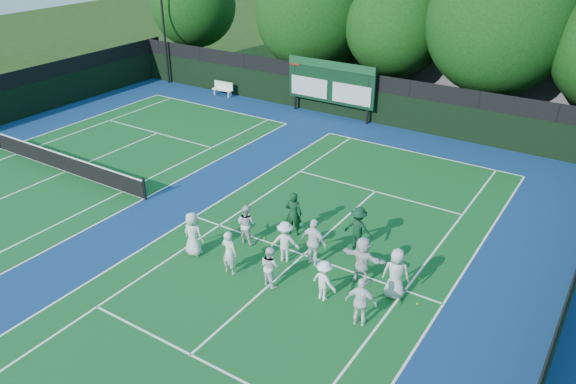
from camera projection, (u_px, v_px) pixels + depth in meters
The scene contains 32 objects.
ground at pixel (289, 268), 20.64m from camera, with size 120.00×120.00×0.00m, color #1A340E.
court_apron at pixel (186, 213), 24.30m from camera, with size 34.00×32.00×0.01m, color navy.
near_court at pixel (303, 255), 21.39m from camera, with size 11.05×23.85×0.01m.
left_court at pixel (66, 171), 28.18m from camera, with size 11.05×23.85×0.01m.
back_fence at pixel (348, 96), 34.92m from camera, with size 34.00×0.08×3.00m.
divider_fence_right at pixel (566, 308), 16.41m from camera, with size 0.08×32.00×3.00m.
scoreboard at pixel (331, 82), 34.73m from camera, with size 6.00×0.21×3.55m.
clubhouse at pixel (453, 68), 38.68m from camera, with size 18.00×6.00×4.00m, color #5A5A5F.
tennis_net at pixel (65, 163), 27.96m from camera, with size 11.30×0.10×1.10m.
bench at pixel (223, 88), 39.42m from camera, with size 1.57×0.48×0.99m.
tree_a at pixel (196, 6), 43.33m from camera, with size 6.57×6.57×8.51m.
tree_b at pixel (315, 16), 38.01m from camera, with size 7.83×7.83×9.43m.
tree_c at pixel (397, 30), 35.24m from camera, with size 6.21×6.21×8.28m.
tree_d at pixel (502, 27), 31.82m from camera, with size 8.28×8.28×10.18m.
tennis_ball_0 at pixel (264, 238), 22.45m from camera, with size 0.07×0.07×0.07m, color gold.
tennis_ball_1 at pixel (364, 290), 19.38m from camera, with size 0.07×0.07×0.07m, color gold.
tennis_ball_2 at pixel (417, 304), 18.69m from camera, with size 0.07×0.07×0.07m, color gold.
tennis_ball_3 at pixel (234, 248), 21.78m from camera, with size 0.07×0.07×0.07m, color gold.
tennis_ball_4 at pixel (370, 236), 22.59m from camera, with size 0.07×0.07×0.07m, color gold.
tennis_ball_5 at pixel (419, 279), 19.97m from camera, with size 0.07×0.07×0.07m, color gold.
player_front_0 at pixel (193, 234), 21.08m from camera, with size 0.86×0.56×1.76m, color silver.
player_front_1 at pixel (229, 252), 19.98m from camera, with size 0.63×0.41×1.72m, color white.
player_front_2 at pixel (270, 266), 19.40m from camera, with size 0.74×0.58×1.52m, color white.
player_front_3 at pixel (324, 281), 18.66m from camera, with size 0.96×0.55×1.49m, color white.
player_front_4 at pixel (361, 302), 17.47m from camera, with size 1.00×0.42×1.71m, color white.
player_back_0 at pixel (246, 224), 21.88m from camera, with size 0.79×0.62×1.63m, color silver.
player_back_1 at pixel (285, 242), 20.72m from camera, with size 1.05×0.61×1.63m, color white.
player_back_2 at pixel (314, 242), 20.45m from camera, with size 1.10×0.46×1.87m, color white.
player_back_3 at pixel (362, 260), 19.50m from camera, with size 1.66×0.53×1.79m, color silver.
player_back_4 at pixel (396, 274), 18.71m from camera, with size 0.91×0.59×1.86m, color silver.
coach_left at pixel (293, 214), 22.36m from camera, with size 0.69×0.45×1.88m, color #0E341A.
coach_right at pixel (358, 228), 21.45m from camera, with size 1.14×0.65×1.76m, color #0D331D.
Camera 1 is at (9.29, -14.43, 11.81)m, focal length 35.00 mm.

